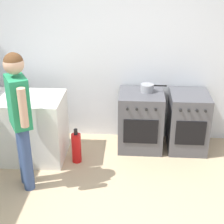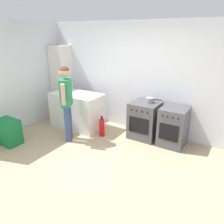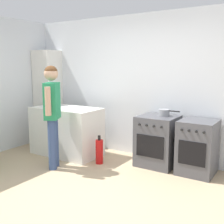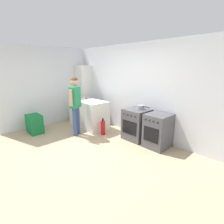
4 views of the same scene
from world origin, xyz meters
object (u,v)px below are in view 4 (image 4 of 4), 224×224
Objects in this scene: oven_left at (137,124)px; knife_chef at (88,99)px; oven_right at (158,131)px; knife_paring at (78,100)px; recycling_crate_lower at (35,128)px; larder_cabinet at (84,93)px; fire_extinguisher at (103,128)px; person at (75,101)px; pot at (141,107)px; recycling_crate_upper at (34,120)px.

knife_chef is (-1.95, -0.22, 0.48)m from oven_left.
knife_chef is (-2.62, -0.22, 0.48)m from oven_right.
knife_paring reaches higher than oven_left.
oven_right is 1.63× the size of recycling_crate_lower.
larder_cabinet is (-2.65, 0.10, 0.57)m from oven_left.
oven_left reaches higher than fire_extinguisher.
recycling_crate_lower is at bearing -139.69° from person.
knife_chef is at bearing -172.16° from pot.
fire_extinguisher reaches higher than recycling_crate_lower.
recycling_crate_lower is at bearing -82.60° from larder_cabinet.
fire_extinguisher is at bearing -18.05° from larder_cabinet.
larder_cabinet is (-0.70, 0.32, 0.10)m from knife_chef.
larder_cabinet reaches higher than oven_right.
fire_extinguisher is 2.08m from recycling_crate_lower.
person reaches higher than fire_extinguisher.
person reaches higher than pot.
knife_paring is at bearing -93.89° from knife_chef.
recycling_crate_upper is at bearing -137.12° from fire_extinguisher.
person reaches higher than recycling_crate_lower.
knife_paring is 0.41× the size of recycling_crate_upper.
knife_paring is (-2.65, -0.60, 0.48)m from oven_right.
fire_extinguisher is at bearing 47.25° from person.
pot is 1.72× the size of knife_paring.
larder_cabinet reaches higher than person.
oven_right is at bearing 31.64° from recycling_crate_upper.
oven_left is at bearing 36.85° from person.
oven_right is 2.68m from knife_chef.
pot is 1.17× the size of knife_chef.
oven_left is 4.02× the size of knife_paring.
knife_paring is at bearing -162.23° from pot.
knife_paring is at bearing 142.33° from person.
fire_extinguisher is (-0.95, -0.54, -0.69)m from pot.
fire_extinguisher is 2.03m from larder_cabinet.
recycling_crate_lower is at bearing -104.92° from knife_chef.
pot is at bearing 36.86° from person.
larder_cabinet reaches higher than knife_paring.
oven_right is at bearing 17.17° from fire_extinguisher.
fire_extinguisher is at bearing 6.21° from knife_paring.
fire_extinguisher is 0.25× the size of larder_cabinet.
recycling_crate_upper is (-0.45, -1.67, -0.48)m from knife_chef.
fire_extinguisher is (1.10, 0.12, -0.69)m from knife_paring.
pot is 0.73× the size of fire_extinguisher.
oven_right is 3.60m from recycling_crate_upper.
pot is at bearing 29.53° from fire_extinguisher.
oven_right is 1.70× the size of fire_extinguisher.
knife_paring is at bearing -167.28° from oven_right.
oven_left is 1.01m from fire_extinguisher.
person is at bearing 40.31° from recycling_crate_lower.
oven_right is at bearing -1.76° from larder_cabinet.
oven_right is 1.63× the size of recycling_crate_upper.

